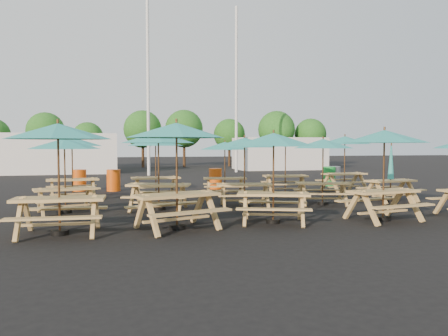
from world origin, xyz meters
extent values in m
plane|color=black|center=(0.00, 0.00, 0.00)|extent=(120.00, 120.00, 0.00)
cube|color=#A8824A|center=(-5.28, -4.71, 0.80)|extent=(1.98, 0.87, 0.06)
cube|color=#A8824A|center=(-5.32, -5.42, 0.49)|extent=(1.96, 0.38, 0.04)
cube|color=#A8824A|center=(-5.24, -4.00, 0.49)|extent=(1.96, 0.38, 0.04)
cylinder|color=black|center=(-5.28, -4.71, 0.05)|extent=(0.39, 0.39, 0.11)
cylinder|color=brown|center=(-5.28, -4.71, 1.24)|extent=(0.05, 0.05, 2.48)
cone|color=teal|center=(-5.28, -4.71, 2.29)|extent=(2.41, 2.41, 0.35)
cube|color=#A8824A|center=(-5.50, -1.49, 0.71)|extent=(1.84, 1.09, 0.06)
cube|color=#A8824A|center=(-5.34, -2.10, 0.43)|extent=(1.73, 0.67, 0.04)
cube|color=#A8824A|center=(-5.66, -0.88, 0.43)|extent=(1.73, 0.67, 0.04)
cylinder|color=black|center=(-5.50, -1.49, 0.05)|extent=(0.34, 0.34, 0.10)
cylinder|color=brown|center=(-5.50, -1.49, 1.10)|extent=(0.04, 0.04, 2.20)
cone|color=teal|center=(-5.50, -1.49, 2.03)|extent=(2.48, 2.48, 0.31)
cube|color=#A8824A|center=(-5.59, 1.71, 0.74)|extent=(1.88, 0.95, 0.06)
cube|color=#A8824A|center=(-5.50, 1.05, 0.45)|extent=(1.81, 0.51, 0.04)
cube|color=#A8824A|center=(-5.69, 2.36, 0.45)|extent=(1.81, 0.51, 0.04)
cylinder|color=black|center=(-5.59, 1.71, 0.05)|extent=(0.36, 0.36, 0.10)
cylinder|color=brown|center=(-5.59, 1.71, 1.15)|extent=(0.04, 0.04, 2.30)
cone|color=teal|center=(-5.59, 1.71, 2.12)|extent=(2.40, 2.40, 0.32)
cube|color=#A8824A|center=(-2.67, -4.69, 0.81)|extent=(2.12, 1.35, 0.07)
cube|color=#A8824A|center=(-2.44, -5.38, 0.50)|extent=(1.97, 0.88, 0.04)
cube|color=#A8824A|center=(-2.90, -4.00, 0.50)|extent=(1.97, 0.88, 0.04)
cylinder|color=black|center=(-2.67, -4.69, 0.06)|extent=(0.40, 0.40, 0.11)
cylinder|color=brown|center=(-2.67, -4.69, 1.27)|extent=(0.05, 0.05, 2.53)
cone|color=teal|center=(-2.67, -4.69, 2.33)|extent=(2.94, 2.94, 0.35)
cube|color=#A8824A|center=(-2.80, -1.53, 0.77)|extent=(2.02, 1.27, 0.06)
cube|color=#A8824A|center=(-3.01, -2.19, 0.47)|extent=(1.87, 0.83, 0.04)
cube|color=#A8824A|center=(-2.59, -0.87, 0.47)|extent=(1.87, 0.83, 0.04)
cylinder|color=black|center=(-2.80, -1.53, 0.05)|extent=(0.38, 0.38, 0.10)
cylinder|color=brown|center=(-2.80, -1.53, 1.20)|extent=(0.05, 0.05, 2.41)
cone|color=teal|center=(-2.80, -1.53, 2.22)|extent=(2.79, 2.79, 0.33)
cube|color=#A8824A|center=(-2.60, 1.80, 0.74)|extent=(1.85, 0.82, 0.06)
cube|color=#A8824A|center=(-2.55, 1.14, 0.45)|extent=(1.82, 0.37, 0.04)
cube|color=#A8824A|center=(-2.64, 2.46, 0.45)|extent=(1.82, 0.37, 0.04)
cylinder|color=black|center=(-2.60, 1.80, 0.05)|extent=(0.36, 0.36, 0.10)
cylinder|color=brown|center=(-2.60, 1.80, 1.15)|extent=(0.04, 0.04, 2.31)
cone|color=teal|center=(-2.60, 1.80, 2.12)|extent=(2.26, 2.26, 0.32)
cube|color=#A8824A|center=(-0.18, -4.48, 0.74)|extent=(1.94, 1.26, 0.06)
cube|color=#A8824A|center=(-0.40, -5.11, 0.45)|extent=(1.79, 0.83, 0.04)
cube|color=#A8824A|center=(0.03, -3.85, 0.45)|extent=(1.79, 0.83, 0.04)
cylinder|color=black|center=(-0.18, -4.48, 0.05)|extent=(0.36, 0.36, 0.10)
cylinder|color=brown|center=(-0.18, -4.48, 1.16)|extent=(0.04, 0.04, 2.31)
cone|color=teal|center=(-0.18, -4.48, 2.13)|extent=(2.71, 2.71, 0.32)
cube|color=#A8824A|center=(-0.07, -1.51, 0.72)|extent=(1.85, 0.97, 0.06)
cube|color=#A8824A|center=(-0.18, -2.15, 0.44)|extent=(1.77, 0.54, 0.04)
cube|color=#A8824A|center=(0.04, -0.88, 0.44)|extent=(1.77, 0.54, 0.04)
cylinder|color=black|center=(-0.07, -1.51, 0.05)|extent=(0.35, 0.35, 0.10)
cylinder|color=brown|center=(-0.07, -1.51, 1.12)|extent=(0.04, 0.04, 2.25)
cone|color=teal|center=(-0.07, -1.51, 2.07)|extent=(2.39, 2.39, 0.31)
cube|color=#A8824A|center=(0.08, 1.70, 0.68)|extent=(1.75, 0.91, 0.06)
cube|color=#A8824A|center=(-0.02, 1.10, 0.42)|extent=(1.68, 0.50, 0.04)
cube|color=#A8824A|center=(0.18, 2.30, 0.42)|extent=(1.68, 0.50, 0.04)
cylinder|color=black|center=(0.08, 1.70, 0.05)|extent=(0.33, 0.33, 0.09)
cylinder|color=brown|center=(0.08, 1.70, 1.06)|extent=(0.04, 0.04, 2.13)
cone|color=teal|center=(0.08, 1.70, 1.96)|extent=(2.26, 2.26, 0.30)
cube|color=#A8824A|center=(2.77, -4.79, 0.77)|extent=(1.97, 1.02, 0.06)
cube|color=#A8824A|center=(2.88, -5.47, 0.47)|extent=(1.90, 0.56, 0.04)
cube|color=#A8824A|center=(2.66, -4.11, 0.47)|extent=(1.90, 0.56, 0.04)
cylinder|color=black|center=(2.77, -4.79, 0.05)|extent=(0.38, 0.38, 0.10)
cylinder|color=brown|center=(2.77, -4.79, 1.20)|extent=(0.05, 0.05, 2.40)
cone|color=teal|center=(2.77, -4.79, 2.21)|extent=(2.54, 2.54, 0.33)
cube|color=#A8824A|center=(2.62, -1.61, 0.71)|extent=(1.85, 1.10, 0.06)
cube|color=#A8824A|center=(2.45, -2.22, 0.43)|extent=(1.73, 0.68, 0.04)
cube|color=#A8824A|center=(2.78, -1.00, 0.43)|extent=(1.73, 0.68, 0.04)
cylinder|color=black|center=(2.62, -1.61, 0.05)|extent=(0.35, 0.35, 0.10)
cylinder|color=brown|center=(2.62, -1.61, 1.11)|extent=(0.04, 0.04, 2.21)
cone|color=teal|center=(2.62, -1.61, 2.04)|extent=(2.49, 2.49, 0.31)
cube|color=#A8824A|center=(2.64, 1.75, 0.73)|extent=(1.86, 0.98, 0.06)
cube|color=#A8824A|center=(2.53, 1.11, 0.44)|extent=(1.79, 0.54, 0.04)
cube|color=#A8824A|center=(2.74, 2.39, 0.44)|extent=(1.79, 0.54, 0.04)
cylinder|color=black|center=(2.64, 1.75, 0.05)|extent=(0.35, 0.35, 0.10)
cylinder|color=brown|center=(2.64, 1.75, 1.13)|extent=(0.04, 0.04, 2.27)
cone|color=teal|center=(2.64, 1.75, 2.09)|extent=(2.41, 2.41, 0.32)
cube|color=#A8824A|center=(5.34, -1.41, 0.73)|extent=(1.84, 0.90, 0.06)
cube|color=#A8824A|center=(5.41, -2.05, 0.44)|extent=(1.79, 0.46, 0.04)
cube|color=#A8824A|center=(5.26, -0.76, 0.44)|extent=(1.79, 0.46, 0.04)
cylinder|color=black|center=(5.34, -1.41, 0.05)|extent=(0.35, 0.35, 0.10)
cylinder|color=brown|center=(5.34, -1.41, 1.13)|extent=(0.04, 0.04, 2.26)
cone|color=teal|center=(5.34, -1.41, 1.53)|extent=(0.22, 0.22, 1.48)
cube|color=#A8824A|center=(5.35, 1.84, 0.77)|extent=(1.94, 0.95, 0.06)
cube|color=#A8824A|center=(5.44, 1.16, 0.47)|extent=(1.88, 0.49, 0.04)
cube|color=#A8824A|center=(5.27, 2.52, 0.47)|extent=(1.88, 0.49, 0.04)
cylinder|color=black|center=(5.35, 1.84, 0.05)|extent=(0.37, 0.37, 0.10)
cylinder|color=brown|center=(5.35, 1.84, 1.19)|extent=(0.05, 0.05, 2.38)
cone|color=teal|center=(5.35, 1.84, 2.20)|extent=(2.45, 2.45, 0.33)
cylinder|color=#DA500C|center=(-5.61, 4.83, 0.47)|extent=(0.58, 0.58, 0.93)
cylinder|color=#DA500C|center=(-4.18, 4.49, 0.47)|extent=(0.58, 0.58, 0.93)
cylinder|color=#DA500C|center=(0.30, 4.36, 0.47)|extent=(0.58, 0.58, 0.93)
cylinder|color=gray|center=(6.48, 4.82, 0.47)|extent=(0.58, 0.58, 0.93)
cylinder|color=green|center=(6.07, 4.57, 0.47)|extent=(0.58, 0.58, 0.93)
cylinder|color=silver|center=(-2.00, 14.00, 6.00)|extent=(0.20, 0.20, 12.00)
cylinder|color=silver|center=(4.50, 16.00, 6.00)|extent=(0.20, 0.20, 12.00)
cube|color=silver|center=(-8.00, 18.00, 1.40)|extent=(8.00, 4.00, 2.80)
cube|color=silver|center=(9.00, 19.00, 1.30)|extent=(7.00, 4.00, 2.60)
cylinder|color=#382314|center=(-9.74, 23.90, 1.07)|extent=(0.24, 0.24, 2.14)
sphere|color=#1E5919|center=(-9.74, 23.90, 3.16)|extent=(3.11, 3.11, 3.11)
cylinder|color=#382314|center=(-6.39, 23.65, 0.89)|extent=(0.24, 0.24, 1.78)
sphere|color=#1E5919|center=(-6.39, 23.65, 2.63)|extent=(2.59, 2.59, 2.59)
cylinder|color=#382314|center=(-1.75, 24.72, 1.16)|extent=(0.24, 0.24, 2.31)
sphere|color=#1E5919|center=(-1.75, 24.72, 3.41)|extent=(3.36, 3.36, 3.36)
cylinder|color=#382314|center=(1.90, 24.26, 1.17)|extent=(0.24, 0.24, 2.35)
sphere|color=#1E5919|center=(1.90, 24.26, 3.47)|extent=(3.41, 3.41, 3.41)
cylinder|color=#382314|center=(6.22, 24.67, 1.01)|extent=(0.24, 0.24, 2.02)
sphere|color=#1E5919|center=(6.22, 24.67, 2.98)|extent=(2.94, 2.94, 2.94)
cylinder|color=#382314|center=(10.23, 22.90, 1.16)|extent=(0.24, 0.24, 2.32)
sphere|color=#1E5919|center=(10.23, 22.90, 3.43)|extent=(3.38, 3.38, 3.38)
cylinder|color=#382314|center=(13.63, 22.92, 1.02)|extent=(0.24, 0.24, 2.03)
sphere|color=#1E5919|center=(13.63, 22.92, 3.00)|extent=(2.95, 2.95, 2.95)
camera|label=1|loc=(-4.03, -14.87, 1.98)|focal=35.00mm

